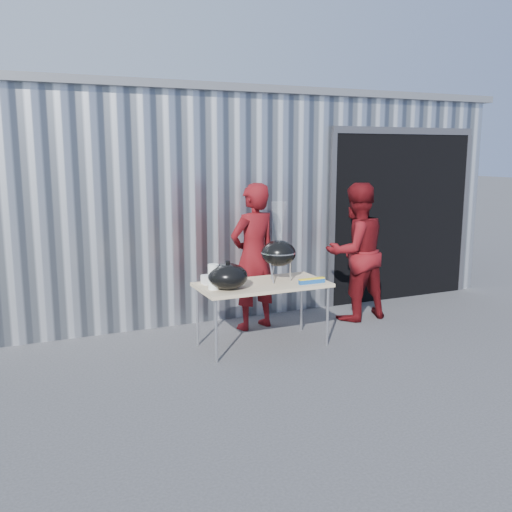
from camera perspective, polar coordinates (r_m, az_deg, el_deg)
name	(u,v)px	position (r m, az deg, el deg)	size (l,w,h in m)	color
ground	(247,366)	(6.17, -0.90, -10.91)	(80.00, 80.00, 0.00)	#39393B
building	(193,192)	(10.40, -6.33, 6.43)	(8.20, 6.20, 3.10)	silver
folding_table	(262,287)	(6.58, 0.65, -3.07)	(1.50, 0.75, 0.75)	tan
kettle_grill	(279,245)	(6.61, 2.28, 1.08)	(0.41, 0.41, 0.93)	black
grill_lid	(228,276)	(6.28, -2.83, -2.04)	(0.44, 0.44, 0.32)	black
paper_towels	(213,277)	(6.27, -4.28, -2.09)	(0.12, 0.12, 0.28)	white
white_tub	(211,279)	(6.56, -4.52, -2.35)	(0.20, 0.15, 0.10)	white
foil_box	(312,281)	(6.58, 5.60, -2.49)	(0.32, 0.06, 0.06)	#15478D
person_cook	(253,257)	(7.22, -0.25, -0.07)	(0.68, 0.45, 1.87)	#540B0F
person_bystander	(356,252)	(7.75, 9.93, 0.41)	(0.90, 0.70, 1.84)	#540B0F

